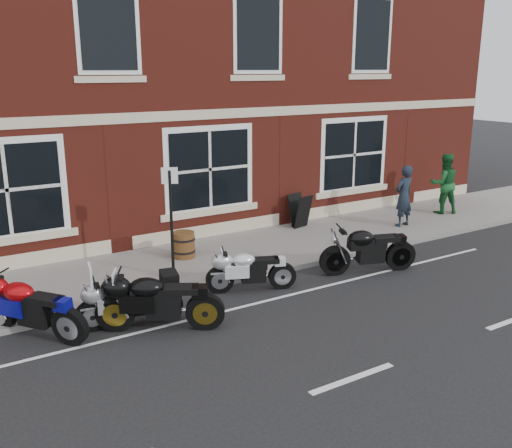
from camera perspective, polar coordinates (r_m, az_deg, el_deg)
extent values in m
plane|color=black|center=(11.22, -0.61, -8.58)|extent=(80.00, 80.00, 0.00)
cube|color=slate|center=(13.67, -7.17, -3.96)|extent=(30.00, 3.00, 0.12)
cube|color=slate|center=(12.34, -4.06, -6.04)|extent=(30.00, 0.16, 0.12)
cube|color=maroon|center=(20.05, -17.36, 18.82)|extent=(24.00, 12.00, 12.00)
cylinder|color=black|center=(10.67, -16.09, -8.76)|extent=(0.61, 0.23, 0.59)
cylinder|color=black|center=(10.84, -8.94, -7.94)|extent=(0.61, 0.23, 0.59)
cube|color=black|center=(10.61, -12.83, -6.83)|extent=(0.77, 0.36, 0.20)
ellipsoid|color=#97989C|center=(10.55, -13.62, -6.35)|extent=(0.57, 0.42, 0.30)
cube|color=black|center=(10.64, -10.87, -6.23)|extent=(0.55, 0.33, 0.09)
cube|color=silver|center=(10.39, -16.30, -4.86)|extent=(0.11, 0.39, 0.42)
cylinder|color=black|center=(11.27, -24.18, -7.99)|extent=(0.52, 0.64, 0.69)
cylinder|color=black|center=(10.26, -17.98, -9.64)|extent=(0.52, 0.64, 0.69)
cube|color=black|center=(10.65, -21.63, -6.93)|extent=(0.72, 0.84, 0.24)
ellipsoid|color=#99060B|center=(10.71, -22.34, -6.14)|extent=(0.67, 0.71, 0.34)
cube|color=black|center=(10.34, -19.92, -6.91)|extent=(0.58, 0.64, 0.11)
cylinder|color=black|center=(10.55, -13.83, -8.57)|extent=(0.68, 0.47, 0.70)
cylinder|color=black|center=(10.35, -5.09, -8.65)|extent=(0.68, 0.47, 0.70)
cube|color=black|center=(10.28, -9.90, -6.74)|extent=(0.89, 0.66, 0.24)
ellipsoid|color=black|center=(10.26, -10.85, -6.05)|extent=(0.73, 0.65, 0.35)
cube|color=black|center=(10.20, -7.47, -6.29)|extent=(0.66, 0.54, 0.11)
cylinder|color=black|center=(11.95, -3.66, -5.54)|extent=(0.59, 0.33, 0.59)
cylinder|color=black|center=(12.17, 2.61, -5.15)|extent=(0.59, 0.33, 0.59)
cube|color=black|center=(11.93, -0.72, -3.96)|extent=(0.77, 0.48, 0.20)
ellipsoid|color=silver|center=(11.87, -1.38, -3.49)|extent=(0.60, 0.50, 0.29)
cube|color=black|center=(11.97, 1.02, -3.52)|extent=(0.56, 0.41, 0.09)
cylinder|color=black|center=(13.03, 7.84, -3.60)|extent=(0.72, 0.37, 0.71)
cylinder|color=black|center=(13.66, 14.16, -3.04)|extent=(0.72, 0.37, 0.71)
cube|color=black|center=(13.19, 10.93, -1.79)|extent=(0.92, 0.54, 0.24)
ellipsoid|color=black|center=(13.09, 10.30, -1.28)|extent=(0.71, 0.58, 0.35)
cube|color=black|center=(13.34, 12.70, -1.29)|extent=(0.67, 0.47, 0.11)
imported|color=black|center=(16.91, 14.56, 2.73)|extent=(0.68, 0.48, 1.77)
imported|color=#175325|center=(18.81, 18.29, 3.87)|extent=(1.13, 1.02, 1.89)
cylinder|color=#422011|center=(13.86, -7.25, -2.07)|extent=(0.54, 0.54, 0.63)
cylinder|color=black|center=(13.91, -7.23, -2.66)|extent=(0.56, 0.56, 0.04)
cylinder|color=black|center=(13.82, -7.27, -1.47)|extent=(0.56, 0.56, 0.04)
cylinder|color=black|center=(12.28, -8.44, -0.14)|extent=(0.06, 0.06, 2.37)
cube|color=silver|center=(12.04, -8.64, 4.81)|extent=(0.32, 0.16, 0.35)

